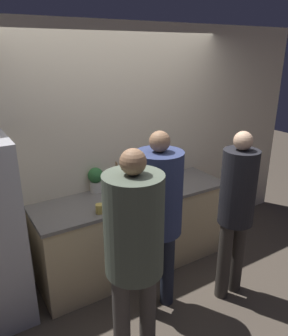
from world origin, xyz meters
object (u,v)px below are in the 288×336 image
object	(u,v)px
person_left	(134,241)
bottle_dark	(130,178)
cup_white	(154,176)
fruit_bowl	(146,185)
cup_yellow	(100,209)
utensil_crock	(118,182)
person_right	(236,205)
potted_plant	(96,179)
person_center	(159,207)

from	to	relation	value
person_left	bottle_dark	xyz separation A→B (m)	(0.69, 1.28, -0.11)
cup_white	fruit_bowl	bearing A→B (deg)	-141.24
cup_white	cup_yellow	bearing A→B (deg)	-154.61
utensil_crock	person_right	bearing A→B (deg)	-59.25
person_right	potted_plant	size ratio (longest dim) A/B	6.23
fruit_bowl	bottle_dark	bearing A→B (deg)	110.51
person_right	bottle_dark	xyz separation A→B (m)	(-0.49, 1.12, -0.01)
bottle_dark	person_right	bearing A→B (deg)	-66.16
cup_yellow	bottle_dark	bearing A→B (deg)	38.38
fruit_bowl	cup_yellow	world-z (taller)	fruit_bowl
person_center	cup_white	bearing A→B (deg)	58.98
person_left	cup_yellow	distance (m)	0.84
utensil_crock	person_center	bearing A→B (deg)	-94.48
person_right	cup_yellow	bearing A→B (deg)	148.42
person_center	person_right	size ratio (longest dim) A/B	1.03
utensil_crock	bottle_dark	distance (m)	0.16
person_center	utensil_crock	bearing A→B (deg)	85.52
fruit_bowl	utensil_crock	distance (m)	0.31
fruit_bowl	utensil_crock	world-z (taller)	utensil_crock
person_center	bottle_dark	distance (m)	0.94
person_left	cup_yellow	world-z (taller)	person_left
fruit_bowl	cup_white	bearing A→B (deg)	38.76
person_center	cup_yellow	size ratio (longest dim) A/B	19.63
utensil_crock	potted_plant	distance (m)	0.27
person_right	cup_yellow	world-z (taller)	person_right
person_left	bottle_dark	world-z (taller)	person_left
bottle_dark	person_left	bearing A→B (deg)	-118.19
person_left	fruit_bowl	bearing A→B (deg)	54.29
person_left	person_center	world-z (taller)	person_left
utensil_crock	cup_yellow	xyz separation A→B (m)	(-0.42, -0.44, -0.02)
person_left	person_right	xyz separation A→B (m)	(1.18, 0.16, -0.10)
cup_white	potted_plant	distance (m)	0.71
person_center	fruit_bowl	distance (m)	0.76
bottle_dark	potted_plant	bearing A→B (deg)	179.53
bottle_dark	cup_white	size ratio (longest dim) A/B	1.97
person_right	cup_yellow	size ratio (longest dim) A/B	19.06
person_center	potted_plant	size ratio (longest dim) A/B	6.42
bottle_dark	cup_white	bearing A→B (deg)	-9.17
person_right	person_center	bearing A→B (deg)	163.46
person_left	person_right	world-z (taller)	person_left
fruit_bowl	person_left	bearing A→B (deg)	-125.71
bottle_dark	potted_plant	size ratio (longest dim) A/B	0.69
bottle_dark	cup_yellow	bearing A→B (deg)	-141.62
person_right	potted_plant	bearing A→B (deg)	128.87
person_center	bottle_dark	xyz separation A→B (m)	(0.23, 0.90, -0.09)
fruit_bowl	cup_yellow	distance (m)	0.70
cup_yellow	potted_plant	size ratio (longest dim) A/B	0.33
person_right	bottle_dark	distance (m)	1.22
person_right	cup_white	xyz separation A→B (m)	(-0.21, 1.07, -0.03)
bottle_dark	potted_plant	xyz separation A→B (m)	(-0.41, 0.00, 0.07)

